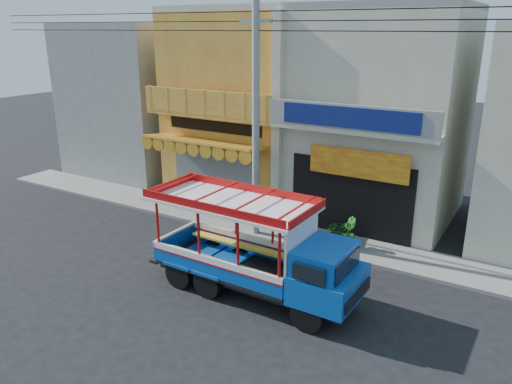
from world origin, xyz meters
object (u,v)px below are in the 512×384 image
(potted_plant_a, at_px, (337,231))
(potted_plant_b, at_px, (348,232))
(utility_pole, at_px, (260,100))
(songthaew_truck, at_px, (268,253))
(green_sign, at_px, (186,198))

(potted_plant_a, height_order, potted_plant_b, potted_plant_b)
(utility_pole, bearing_deg, potted_plant_b, 9.86)
(songthaew_truck, xyz_separation_m, potted_plant_a, (0.31, 4.42, -0.88))
(songthaew_truck, relative_size, potted_plant_b, 5.99)
(utility_pole, relative_size, green_sign, 27.81)
(potted_plant_a, xyz_separation_m, potted_plant_b, (0.44, -0.10, 0.10))
(utility_pole, relative_size, songthaew_truck, 4.38)
(songthaew_truck, xyz_separation_m, potted_plant_b, (0.76, 4.33, -0.78))
(utility_pole, distance_m, green_sign, 6.11)
(utility_pole, height_order, songthaew_truck, utility_pole)
(green_sign, bearing_deg, utility_pole, -10.63)
(green_sign, bearing_deg, songthaew_truck, -34.57)
(songthaew_truck, bearing_deg, utility_pole, 123.59)
(utility_pole, xyz_separation_m, songthaew_truck, (2.50, -3.76, -3.60))
(green_sign, height_order, potted_plant_b, potted_plant_b)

